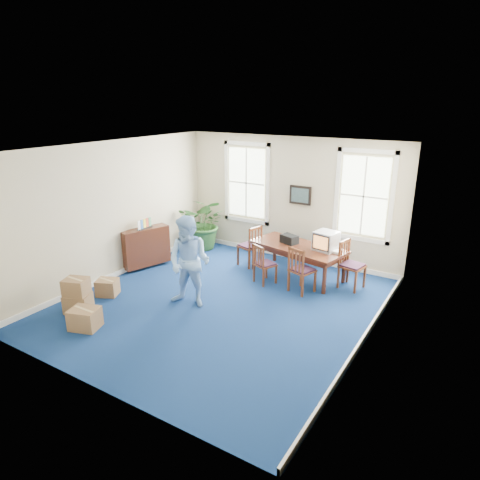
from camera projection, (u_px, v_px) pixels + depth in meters
The scene contains 25 objects.
floor at pixel (221, 303), 8.95m from camera, with size 6.50×6.50×0.00m, color navy.
ceiling at pixel (219, 148), 7.95m from camera, with size 6.50×6.50×0.00m, color white.
wall_back at pixel (290, 199), 11.08m from camera, with size 6.50×6.50×0.00m, color #C4B695.
wall_front at pixel (86, 290), 5.82m from camera, with size 6.50×6.50×0.00m, color #C4B695.
wall_left at pixel (113, 211), 9.94m from camera, with size 6.50×6.50×0.00m, color #C4B695.
wall_right at pixel (372, 259), 6.96m from camera, with size 6.50×6.50×0.00m, color #C4B695.
baseboard_back at pixel (288, 255), 11.54m from camera, with size 6.00×0.04×0.12m, color white.
baseboard_left at pixel (120, 272), 10.41m from camera, with size 0.04×6.50×0.12m, color white.
baseboard_right at pixel (362, 341), 7.46m from camera, with size 0.04×6.50×0.12m, color white.
window_left at pixel (247, 183), 11.61m from camera, with size 1.40×0.12×2.20m, color white, non-canonical shape.
window_right at pixel (364, 196), 10.02m from camera, with size 1.40×0.12×2.20m, color white, non-canonical shape.
wall_picture at pixel (300, 195), 10.84m from camera, with size 0.58×0.06×0.48m, color black, non-canonical shape.
conference_table at pixel (297, 261), 10.25m from camera, with size 2.26×1.03×0.77m, color #482013, non-canonical shape.
crt_tv at pixel (326, 241), 9.77m from camera, with size 0.48×0.52×0.44m, color #B7B7BC, non-canonical shape.
game_console at pixel (338, 252), 9.63m from camera, with size 0.17×0.21×0.05m, color white.
equipment_bag at pixel (289, 239), 10.26m from camera, with size 0.40×0.26×0.20m, color black.
chair_near_left at pixel (265, 264), 9.83m from camera, with size 0.42×0.42×0.94m, color brown, non-canonical shape.
chair_near_right at pixel (302, 269), 9.35m from camera, with size 0.47×0.47×1.05m, color brown, non-canonical shape.
chair_end_left at pixel (249, 245), 10.86m from camera, with size 0.48×0.48×1.06m, color brown, non-canonical shape.
chair_end_right at pixel (352, 265), 9.54m from camera, with size 0.49×0.49×1.09m, color brown, non-canonical shape.
man at pixel (189, 262), 8.61m from camera, with size 0.93×0.72×1.90m, color #90C2FA.
credenza at pixel (146, 249), 10.75m from camera, with size 0.35×1.22×0.96m, color #482013.
brochure_rack at pixel (145, 226), 10.55m from camera, with size 0.10×0.58×0.26m, color #99999E, non-canonical shape.
potted_plant at pixel (205, 223), 12.03m from camera, with size 1.35×1.17×1.50m, color #275121.
cardboard_boxes at pixel (87, 295), 8.49m from camera, with size 1.31×1.31×0.75m, color olive, non-canonical shape.
Camera 1 is at (4.57, -6.68, 4.09)m, focal length 32.00 mm.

